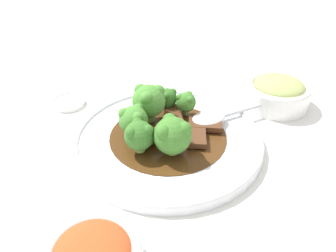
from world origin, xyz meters
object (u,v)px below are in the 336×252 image
(main_plate, at_px, (168,138))
(broccoli_floret_4, at_px, (172,135))
(beef_strip_0, at_px, (174,118))
(beef_strip_3, at_px, (197,138))
(beef_strip_1, at_px, (154,135))
(sauce_dish, at_px, (68,102))
(beef_strip_2, at_px, (205,124))
(broccoli_floret_5, at_px, (149,100))
(serving_spoon, at_px, (218,116))
(broccoli_floret_0, at_px, (133,120))
(broccoli_floret_1, at_px, (139,135))
(side_bowl_appetizer, at_px, (278,92))
(broccoli_floret_2, at_px, (167,98))
(broccoli_floret_3, at_px, (186,102))

(main_plate, bearing_deg, broccoli_floret_4, -24.74)
(beef_strip_0, distance_m, beef_strip_3, 0.06)
(beef_strip_0, xyz_separation_m, beef_strip_1, (0.02, -0.05, 0.00))
(main_plate, bearing_deg, beef_strip_0, 130.99)
(beef_strip_1, bearing_deg, sauce_dish, -160.38)
(beef_strip_2, xyz_separation_m, broccoli_floret_5, (-0.07, -0.07, 0.03))
(broccoli_floret_5, bearing_deg, serving_spoon, 58.64)
(beef_strip_2, bearing_deg, main_plate, -105.00)
(beef_strip_1, height_order, beef_strip_3, beef_strip_1)
(main_plate, height_order, broccoli_floret_0, broccoli_floret_0)
(beef_strip_0, bearing_deg, broccoli_floret_4, -35.56)
(beef_strip_3, bearing_deg, sauce_dish, -152.68)
(beef_strip_0, relative_size, broccoli_floret_1, 1.58)
(broccoli_floret_0, distance_m, broccoli_floret_5, 0.05)
(broccoli_floret_4, bearing_deg, beef_strip_3, 95.36)
(sauce_dish, bearing_deg, broccoli_floret_5, 30.44)
(main_plate, relative_size, beef_strip_1, 4.56)
(beef_strip_1, height_order, side_bowl_appetizer, side_bowl_appetizer)
(main_plate, relative_size, serving_spoon, 1.35)
(beef_strip_0, height_order, broccoli_floret_0, broccoli_floret_0)
(beef_strip_0, height_order, broccoli_floret_1, broccoli_floret_1)
(beef_strip_1, xyz_separation_m, broccoli_floret_0, (-0.03, -0.02, 0.02))
(broccoli_floret_1, relative_size, sauce_dish, 0.80)
(beef_strip_3, distance_m, sauce_dish, 0.27)
(beef_strip_3, distance_m, serving_spoon, 0.07)
(broccoli_floret_0, bearing_deg, broccoli_floret_2, 112.67)
(main_plate, xyz_separation_m, sauce_dish, (-0.21, -0.10, -0.00))
(broccoli_floret_4, relative_size, broccoli_floret_5, 0.89)
(side_bowl_appetizer, bearing_deg, beef_strip_3, -82.46)
(broccoli_floret_4, bearing_deg, broccoli_floret_3, 134.28)
(beef_strip_2, height_order, sauce_dish, beef_strip_2)
(side_bowl_appetizer, bearing_deg, broccoli_floret_1, -89.31)
(broccoli_floret_0, bearing_deg, side_bowl_appetizer, 82.45)
(sauce_dish, bearing_deg, serving_spoon, 41.43)
(broccoli_floret_0, distance_m, broccoli_floret_2, 0.09)
(broccoli_floret_5, bearing_deg, beef_strip_2, 45.17)
(broccoli_floret_5, bearing_deg, side_bowl_appetizer, 76.30)
(beef_strip_3, xyz_separation_m, broccoli_floret_5, (-0.09, -0.03, 0.03))
(broccoli_floret_1, bearing_deg, main_plate, 102.89)
(beef_strip_2, xyz_separation_m, beef_strip_3, (0.02, -0.03, -0.00))
(beef_strip_3, height_order, broccoli_floret_4, broccoli_floret_4)
(broccoli_floret_4, relative_size, serving_spoon, 0.26)
(broccoli_floret_3, relative_size, broccoli_floret_4, 0.70)
(beef_strip_1, relative_size, broccoli_floret_0, 1.34)
(beef_strip_3, bearing_deg, broccoli_floret_0, -131.42)
(beef_strip_0, relative_size, beef_strip_1, 1.19)
(broccoli_floret_1, distance_m, broccoli_floret_2, 0.12)
(broccoli_floret_1, bearing_deg, sauce_dish, -169.90)
(beef_strip_1, relative_size, beef_strip_3, 1.25)
(beef_strip_0, distance_m, beef_strip_1, 0.06)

